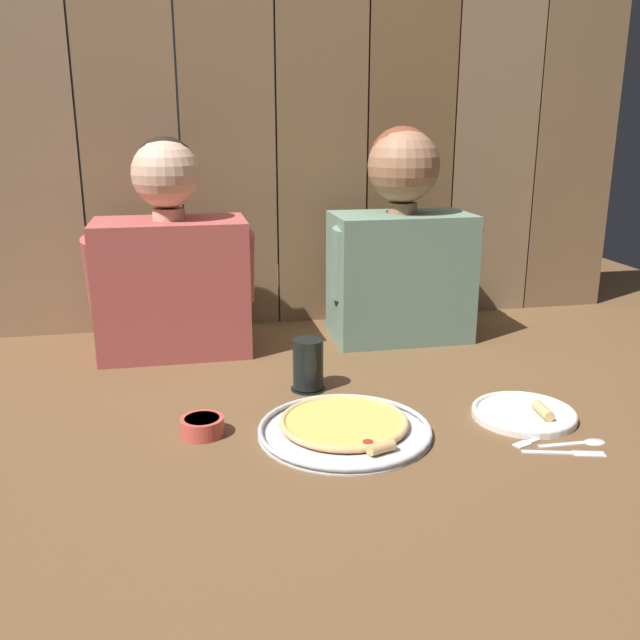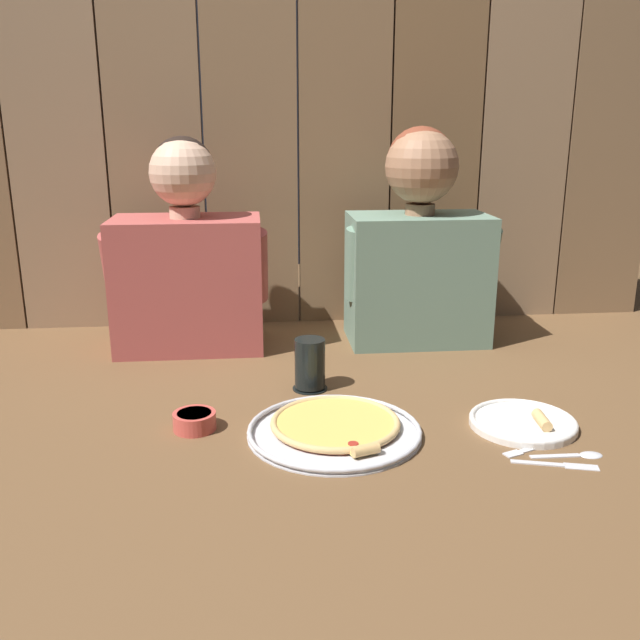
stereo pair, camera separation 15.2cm
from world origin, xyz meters
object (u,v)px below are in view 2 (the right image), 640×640
object	(u,v)px
drinking_glass	(310,365)
diner_left	(187,259)
pizza_tray	(335,427)
dinner_plate	(523,422)
diner_right	(419,245)
dipping_bowl	(195,420)

from	to	relation	value
drinking_glass	diner_left	distance (m)	0.50
pizza_tray	dinner_plate	size ratio (longest dim) A/B	1.60
dinner_plate	drinking_glass	size ratio (longest dim) A/B	1.79
pizza_tray	diner_right	xyz separation A→B (m)	(0.30, 0.58, 0.26)
diner_left	pizza_tray	bearing A→B (deg)	-60.45
drinking_glass	diner_right	bearing A→B (deg)	46.45
drinking_glass	diner_right	distance (m)	0.53
diner_left	diner_right	world-z (taller)	diner_right
dinner_plate	diner_right	xyz separation A→B (m)	(-0.09, 0.60, 0.26)
pizza_tray	dinner_plate	world-z (taller)	dinner_plate
pizza_tray	dinner_plate	bearing A→B (deg)	-1.61
dipping_bowl	diner_right	xyz separation A→B (m)	(0.58, 0.54, 0.25)
dipping_bowl	diner_left	world-z (taller)	diner_left
dinner_plate	drinking_glass	bearing A→B (deg)	149.40
drinking_glass	dipping_bowl	distance (m)	0.32
dipping_bowl	diner_left	size ratio (longest dim) A/B	0.15
dipping_bowl	pizza_tray	bearing A→B (deg)	-8.20
pizza_tray	drinking_glass	world-z (taller)	drinking_glass
pizza_tray	dipping_bowl	bearing A→B (deg)	171.80
dipping_bowl	drinking_glass	bearing A→B (deg)	37.93
drinking_glass	dipping_bowl	xyz separation A→B (m)	(-0.25, -0.20, -0.04)
dinner_plate	dipping_bowl	size ratio (longest dim) A/B	2.50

